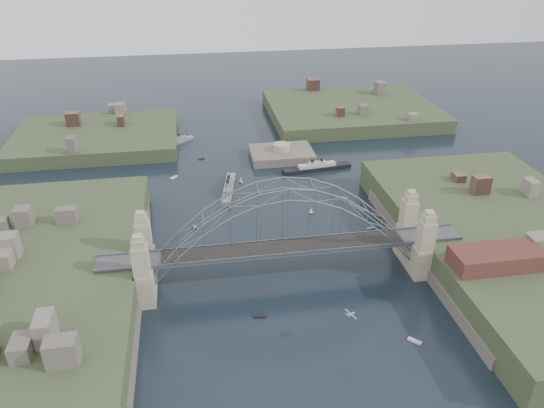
{
  "coord_description": "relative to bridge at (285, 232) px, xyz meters",
  "views": [
    {
      "loc": [
        -18.77,
        -96.62,
        72.65
      ],
      "look_at": [
        0.0,
        18.0,
        10.0
      ],
      "focal_mm": 33.91,
      "sensor_mm": 36.0,
      "label": 1
    }
  ],
  "objects": [
    {
      "name": "small_boat_c",
      "position": [
        -7.61,
        -12.97,
        -12.17
      ],
      "size": [
        2.73,
        1.13,
        0.45
      ],
      "color": "#BBBBB7",
      "rests_on": "ground"
    },
    {
      "name": "headland_ne",
      "position": [
        50.0,
        110.0,
        -11.57
      ],
      "size": [
        70.0,
        55.0,
        9.5
      ],
      "primitive_type": "cube",
      "color": "#374427",
      "rests_on": "ground"
    },
    {
      "name": "naval_cruiser_near",
      "position": [
        -8.99,
        47.26,
        -11.36
      ],
      "size": [
        6.33,
        20.83,
        6.2
      ],
      "color": "gray",
      "rests_on": "ground"
    },
    {
      "name": "aeroplane",
      "position": [
        8.18,
        -24.08,
        -4.55
      ],
      "size": [
        1.93,
        3.29,
        0.5
      ],
      "color": "#9EA1A5"
    },
    {
      "name": "finger_pier",
      "position": [
        39.0,
        -28.0,
        -11.62
      ],
      "size": [
        4.0,
        22.0,
        1.4
      ],
      "primitive_type": "cube",
      "color": "#4A4A4D",
      "rests_on": "ground"
    },
    {
      "name": "small_boat_f",
      "position": [
        -4.58,
        52.34,
        -11.3
      ],
      "size": [
        1.52,
        1.59,
        2.38
      ],
      "color": "#BBBBB7",
      "rests_on": "ground"
    },
    {
      "name": "headland_nw",
      "position": [
        -55.0,
        95.0,
        -11.82
      ],
      "size": [
        60.0,
        45.0,
        9.0
      ],
      "primitive_type": "cube",
      "color": "#374427",
      "rests_on": "ground"
    },
    {
      "name": "shore_west",
      "position": [
        -57.32,
        0.0,
        -10.35
      ],
      "size": [
        50.5,
        90.0,
        12.0
      ],
      "color": "#374427",
      "rests_on": "ground"
    },
    {
      "name": "small_boat_a",
      "position": [
        -20.16,
        25.78,
        -12.04
      ],
      "size": [
        1.13,
        2.52,
        1.43
      ],
      "color": "#BBBBB7",
      "rests_on": "ground"
    },
    {
      "name": "ground",
      "position": [
        0.0,
        0.0,
        -12.32
      ],
      "size": [
        500.0,
        500.0,
        0.0
      ],
      "primitive_type": "plane",
      "color": "black",
      "rests_on": "ground"
    },
    {
      "name": "fort_island",
      "position": [
        12.0,
        70.0,
        -12.66
      ],
      "size": [
        22.0,
        16.0,
        9.4
      ],
      "color": "#5F564D",
      "rests_on": "ground"
    },
    {
      "name": "bridge",
      "position": [
        0.0,
        0.0,
        0.0
      ],
      "size": [
        84.0,
        13.8,
        24.6
      ],
      "color": "#4A4A4D",
      "rests_on": "ground"
    },
    {
      "name": "ocean_liner",
      "position": [
        21.93,
        57.84,
        -11.42
      ],
      "size": [
        24.05,
        6.27,
        5.85
      ],
      "color": "black",
      "rests_on": "ground"
    },
    {
      "name": "wharf_shed",
      "position": [
        44.0,
        -14.0,
        -2.32
      ],
      "size": [
        20.0,
        8.0,
        4.0
      ],
      "primitive_type": "cube",
      "color": "#592D26",
      "rests_on": "shore_east"
    },
    {
      "name": "small_boat_e",
      "position": [
        -26.01,
        59.42,
        -12.17
      ],
      "size": [
        2.84,
        2.92,
        0.45
      ],
      "color": "#BBBBB7",
      "rests_on": "ground"
    },
    {
      "name": "small_boat_h",
      "position": [
        -16.4,
        73.59,
        -12.17
      ],
      "size": [
        2.15,
        1.1,
        0.45
      ],
      "color": "#BBBBB7",
      "rests_on": "ground"
    },
    {
      "name": "small_boat_b",
      "position": [
        13.2,
        28.88,
        -11.3
      ],
      "size": [
        1.62,
        1.51,
        2.38
      ],
      "color": "#BBBBB7",
      "rests_on": "ground"
    },
    {
      "name": "small_boat_d",
      "position": [
        25.12,
        36.08,
        -12.17
      ],
      "size": [
        2.27,
        2.11,
        0.45
      ],
      "color": "#BBBBB7",
      "rests_on": "ground"
    },
    {
      "name": "naval_cruiser_far",
      "position": [
        -24.71,
        90.37,
        -11.56
      ],
      "size": [
        12.69,
        10.67,
        4.93
      ],
      "color": "gray",
      "rests_on": "ground"
    },
    {
      "name": "shore_east",
      "position": [
        57.32,
        0.0,
        -10.35
      ],
      "size": [
        50.5,
        90.0,
        12.0
      ],
      "color": "#374427",
      "rests_on": "ground"
    },
    {
      "name": "small_boat_g",
      "position": [
        21.68,
        -25.35,
        -12.17
      ],
      "size": [
        2.61,
        2.58,
        0.45
      ],
      "color": "#BBBBB7",
      "rests_on": "ground"
    },
    {
      "name": "small_boat_i",
      "position": [
        27.44,
        17.88,
        -12.17
      ],
      "size": [
        2.49,
        1.2,
        0.45
      ],
      "color": "#BBBBB7",
      "rests_on": "ground"
    }
  ]
}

